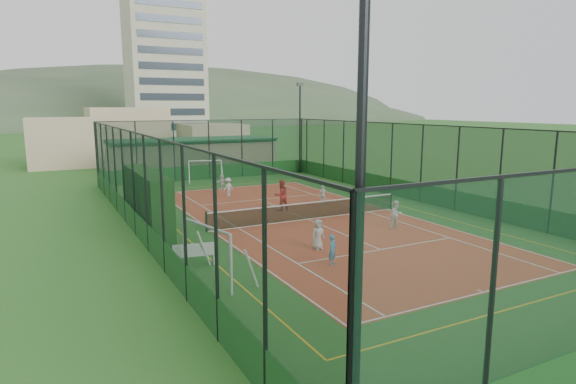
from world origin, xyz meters
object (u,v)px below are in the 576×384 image
white_bench (194,254)px  child_far_back (222,182)px  floodlight_ne (300,129)px  child_far_right (323,195)px  clubhouse (193,155)px  futsal_goal_near (206,254)px  child_near_right (396,215)px  floodlight_sw (359,241)px  apartment_tower (165,63)px  coach (281,195)px  child_far_left (228,187)px  child_near_left (318,234)px  child_near_mid (333,249)px  futsal_goal_far (205,171)px

white_bench → child_far_back: bearing=76.7°
floodlight_ne → child_far_right: 15.02m
clubhouse → futsal_goal_near: (-7.93, -28.69, -0.54)m
child_near_right → floodlight_sw: bearing=-132.2°
clubhouse → child_far_right: (2.91, -18.85, -0.96)m
floodlight_sw → apartment_tower: bearing=78.2°
child_far_back → clubhouse: bearing=-123.7°
floodlight_ne → coach: (-8.85, -13.84, -3.19)m
child_far_left → child_far_back: size_ratio=1.15×
futsal_goal_near → child_near_left: (5.55, 1.62, -0.36)m
child_near_left → child_far_right: (5.29, 8.22, -0.06)m
white_bench → child_far_right: 13.28m
child_near_right → clubhouse: bearing=96.7°
floodlight_sw → coach: (8.35, 19.36, -3.19)m
floodlight_ne → child_far_right: size_ratio=6.77×
white_bench → coach: 10.63m
child_near_left → child_far_back: bearing=75.7°
floodlight_ne → white_bench: bearing=-127.6°
floodlight_sw → child_near_mid: 11.64m
white_bench → child_near_left: child_near_left is taller
white_bench → child_near_right: bearing=14.8°
clubhouse → child_far_right: clubhouse is taller
white_bench → futsal_goal_far: size_ratio=0.63×
apartment_tower → child_far_left: (-13.52, -73.60, -14.33)m
clubhouse → coach: 19.25m
child_near_left → floodlight_sw: bearing=-127.5°
child_far_right → child_far_back: size_ratio=1.07×
futsal_goal_far → futsal_goal_near: bearing=-93.3°
child_near_mid → child_near_left: bearing=42.7°
clubhouse → child_far_right: size_ratio=12.48×
clubhouse → coach: bearing=-90.7°
floodlight_sw → clubhouse: (8.60, 38.60, -2.55)m
child_near_left → coach: size_ratio=0.72×
child_near_right → coach: size_ratio=0.78×
white_bench → child_far_back: size_ratio=1.51×
futsal_goal_near → child_far_left: size_ratio=2.44×
futsal_goal_near → child_far_left: bearing=-36.4°
futsal_goal_far → white_bench: bearing=-94.6°
white_bench → child_near_right: 10.87m
futsal_goal_near → child_far_back: 19.42m
apartment_tower → white_bench: (-19.80, -86.71, -14.52)m
child_far_back → apartment_tower: bearing=-129.2°
coach → white_bench: bearing=38.7°
child_near_right → coach: bearing=116.6°
futsal_goal_far → child_far_left: 7.13m
futsal_goal_near → child_near_mid: bearing=-107.8°
child_near_left → child_near_mid: size_ratio=1.11×
futsal_goal_near → coach: 12.18m
child_far_right → futsal_goal_near: bearing=41.7°
floodlight_sw → child_far_right: floodlight_sw is taller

